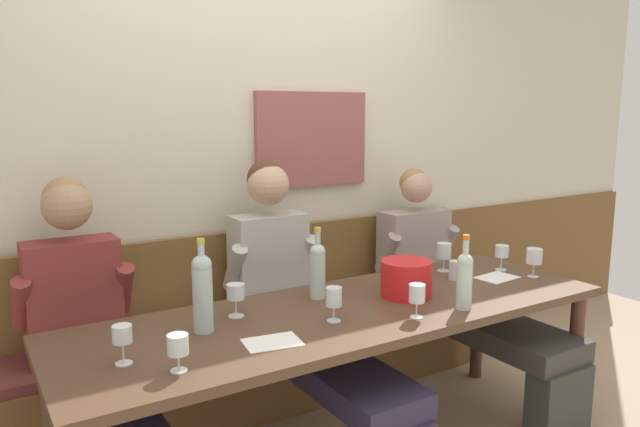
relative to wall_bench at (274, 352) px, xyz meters
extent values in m
cube|color=beige|center=(0.00, 0.26, 1.12)|extent=(6.80, 0.08, 2.80)
cube|color=#955153|center=(0.37, 0.20, 1.14)|extent=(0.72, 0.04, 0.54)
cube|color=brown|center=(0.00, 0.21, 0.17)|extent=(6.80, 0.03, 0.90)
cube|color=brown|center=(0.00, -0.02, -0.06)|extent=(2.78, 0.42, 0.44)
cube|color=brown|center=(0.00, -0.02, 0.18)|extent=(2.73, 0.39, 0.05)
cube|color=brown|center=(0.00, 0.17, 0.43)|extent=(2.78, 0.04, 0.45)
cube|color=#503725|center=(0.00, -0.70, 0.43)|extent=(2.48, 0.79, 0.04)
cylinder|color=#573123|center=(1.17, -1.03, 0.07)|extent=(0.07, 0.07, 0.69)
cylinder|color=#513129|center=(1.17, -0.38, 0.07)|extent=(0.07, 0.07, 0.69)
cube|color=#25233F|center=(-1.01, -0.60, 0.15)|extent=(0.33, 1.09, 0.11)
cube|color=maroon|center=(-1.01, -0.02, 0.48)|extent=(0.40, 0.19, 0.54)
sphere|color=#A6805D|center=(-1.01, -0.03, 0.90)|extent=(0.21, 0.21, 0.21)
sphere|color=#9B754D|center=(-1.01, 0.00, 0.93)|extent=(0.19, 0.19, 0.19)
cylinder|color=maroon|center=(-1.22, -0.05, 0.50)|extent=(0.08, 0.20, 0.27)
cylinder|color=maroon|center=(-0.80, -0.05, 0.50)|extent=(0.08, 0.20, 0.27)
cube|color=#2D2741|center=(-0.03, -0.60, 0.15)|extent=(0.33, 1.09, 0.11)
cube|color=#B2AEA6|center=(-0.03, -0.02, 0.49)|extent=(0.39, 0.19, 0.56)
sphere|color=tan|center=(-0.03, -0.03, 0.93)|extent=(0.22, 0.22, 0.22)
sphere|color=#513120|center=(-0.03, 0.00, 0.96)|extent=(0.20, 0.20, 0.20)
cylinder|color=#B2AEA6|center=(-0.24, -0.05, 0.52)|extent=(0.08, 0.20, 0.27)
cylinder|color=#B2AEA6|center=(0.17, -0.05, 0.52)|extent=(0.08, 0.20, 0.27)
cube|color=#2F352F|center=(0.97, -1.10, -0.09)|extent=(0.33, 0.14, 0.38)
cube|color=#373632|center=(0.97, -0.60, 0.15)|extent=(0.37, 1.09, 0.11)
cube|color=gray|center=(0.97, -0.02, 0.46)|extent=(0.44, 0.19, 0.49)
sphere|color=tan|center=(0.97, -0.03, 0.85)|extent=(0.19, 0.19, 0.19)
sphere|color=#A27744|center=(0.97, 0.00, 0.87)|extent=(0.18, 0.18, 0.18)
cylinder|color=gray|center=(0.74, -0.05, 0.47)|extent=(0.08, 0.20, 0.27)
cylinder|color=gray|center=(1.20, -0.05, 0.47)|extent=(0.08, 0.20, 0.27)
cylinder|color=red|center=(0.34, -0.70, 0.54)|extent=(0.24, 0.24, 0.17)
cylinder|color=#B4CDBD|center=(0.43, -0.97, 0.55)|extent=(0.07, 0.07, 0.20)
sphere|color=#B4CDBD|center=(0.43, -0.97, 0.67)|extent=(0.07, 0.07, 0.07)
cylinder|color=#B4CDBD|center=(0.43, -0.97, 0.72)|extent=(0.03, 0.03, 0.09)
cylinder|color=orange|center=(0.43, -0.97, 0.77)|extent=(0.03, 0.03, 0.02)
cylinder|color=#ACC2C0|center=(-0.63, -0.63, 0.58)|extent=(0.08, 0.08, 0.26)
sphere|color=#ACC2C0|center=(-0.63, -0.63, 0.72)|extent=(0.08, 0.08, 0.08)
cylinder|color=#ACC2C0|center=(-0.63, -0.63, 0.77)|extent=(0.03, 0.03, 0.07)
cylinder|color=gold|center=(-0.63, -0.63, 0.82)|extent=(0.03, 0.03, 0.02)
cylinder|color=silver|center=(-0.03, -0.51, 0.56)|extent=(0.07, 0.07, 0.21)
sphere|color=silver|center=(-0.03, -0.51, 0.67)|extent=(0.07, 0.07, 0.07)
cylinder|color=silver|center=(-0.03, -0.51, 0.72)|extent=(0.03, 0.03, 0.08)
cylinder|color=gold|center=(-0.03, -0.51, 0.77)|extent=(0.03, 0.03, 0.02)
cylinder|color=silver|center=(-0.14, -0.80, 0.45)|extent=(0.06, 0.06, 0.00)
cylinder|color=silver|center=(-0.14, -0.80, 0.49)|extent=(0.01, 0.01, 0.06)
cylinder|color=silver|center=(-0.14, -0.80, 0.56)|extent=(0.07, 0.07, 0.08)
cylinder|color=#F6E47F|center=(-0.14, -0.80, 0.53)|extent=(0.06, 0.06, 0.03)
cylinder|color=silver|center=(-0.83, -0.93, 0.45)|extent=(0.06, 0.06, 0.00)
cylinder|color=silver|center=(-0.83, -0.93, 0.48)|extent=(0.01, 0.01, 0.06)
cylinder|color=silver|center=(-0.83, -0.93, 0.55)|extent=(0.07, 0.07, 0.07)
cylinder|color=#E1E281|center=(-0.83, -0.93, 0.53)|extent=(0.06, 0.06, 0.03)
cylinder|color=silver|center=(1.10, -0.80, 0.45)|extent=(0.06, 0.06, 0.00)
cylinder|color=silver|center=(1.10, -0.80, 0.49)|extent=(0.01, 0.01, 0.07)
cylinder|color=silver|center=(1.10, -0.80, 0.56)|extent=(0.08, 0.08, 0.08)
cylinder|color=silver|center=(0.18, -0.95, 0.45)|extent=(0.06, 0.06, 0.00)
cylinder|color=silver|center=(0.18, -0.95, 0.49)|extent=(0.01, 0.01, 0.06)
cylinder|color=silver|center=(0.18, -0.95, 0.56)|extent=(0.07, 0.07, 0.08)
cylinder|color=silver|center=(1.07, -0.62, 0.45)|extent=(0.06, 0.06, 0.00)
cylinder|color=silver|center=(1.07, -0.62, 0.49)|extent=(0.01, 0.01, 0.07)
cylinder|color=silver|center=(1.07, -0.62, 0.56)|extent=(0.07, 0.07, 0.06)
cylinder|color=#E7D28A|center=(1.07, -0.62, 0.54)|extent=(0.06, 0.06, 0.02)
cylinder|color=silver|center=(0.79, -0.47, 0.45)|extent=(0.07, 0.07, 0.00)
cylinder|color=silver|center=(0.79, -0.47, 0.49)|extent=(0.01, 0.01, 0.07)
cylinder|color=silver|center=(0.79, -0.47, 0.57)|extent=(0.08, 0.08, 0.08)
cylinder|color=#E6DF8D|center=(0.79, -0.47, 0.54)|extent=(0.07, 0.07, 0.03)
cylinder|color=silver|center=(-0.97, -0.77, 0.45)|extent=(0.06, 0.06, 0.00)
cylinder|color=silver|center=(-0.97, -0.77, 0.49)|extent=(0.01, 0.01, 0.07)
cylinder|color=silver|center=(-0.97, -0.77, 0.56)|extent=(0.07, 0.07, 0.06)
cylinder|color=silver|center=(-0.45, -0.54, 0.45)|extent=(0.07, 0.07, 0.00)
cylinder|color=silver|center=(-0.45, -0.54, 0.49)|extent=(0.01, 0.01, 0.07)
cylinder|color=silver|center=(-0.45, -0.54, 0.56)|extent=(0.08, 0.08, 0.06)
cylinder|color=#DFD879|center=(-0.45, -0.54, 0.54)|extent=(0.07, 0.07, 0.02)
cylinder|color=silver|center=(0.72, -0.62, 0.50)|extent=(0.07, 0.07, 0.10)
cube|color=white|center=(-0.45, -0.87, 0.45)|extent=(0.23, 0.18, 0.00)
cube|color=white|center=(0.94, -0.71, 0.45)|extent=(0.22, 0.17, 0.00)
camera|label=1|loc=(-1.42, -2.76, 1.31)|focal=33.47mm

